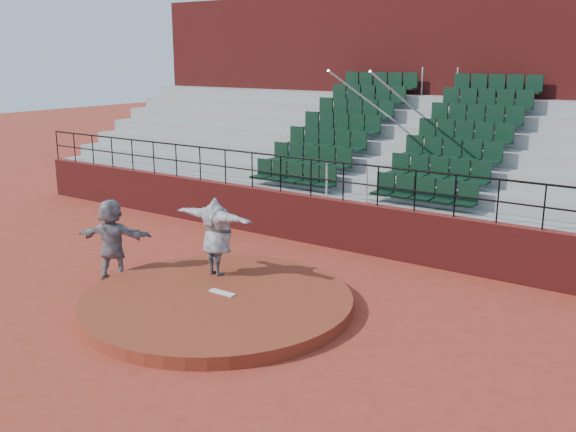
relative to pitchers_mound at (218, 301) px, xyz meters
name	(u,v)px	position (x,y,z in m)	size (l,w,h in m)	color
ground	(218,307)	(0.00, 0.00, -0.12)	(90.00, 90.00, 0.00)	#9F3423
pitchers_mound	(218,301)	(0.00, 0.00, 0.00)	(5.50, 5.50, 0.25)	maroon
pitching_rubber	(222,293)	(0.00, 0.15, 0.14)	(0.60, 0.15, 0.03)	white
boundary_wall	(342,225)	(0.00, 5.00, 0.53)	(24.00, 0.30, 1.30)	maroon
wall_railing	(344,173)	(0.00, 5.00, 1.90)	(24.04, 0.05, 1.03)	black
seating_deck	(403,175)	(0.00, 8.65, 1.31)	(24.00, 5.97, 4.63)	gray
press_box_facade	(455,98)	(0.00, 12.60, 3.43)	(24.00, 3.00, 7.10)	maroon
pitcher	(217,236)	(-0.87, 1.01, 1.00)	(2.14, 0.58, 1.74)	black
fielder	(112,239)	(-3.09, -0.04, 0.81)	(1.73, 0.55, 1.87)	black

